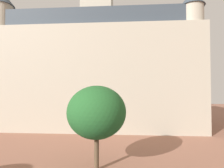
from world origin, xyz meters
The scene contains 2 objects.
landmark_building centered at (-3.64, 29.20, 8.99)m, with size 29.39×15.44×33.66m.
tree_curb_far centered at (-1.38, 12.21, 4.03)m, with size 4.17×4.17×5.92m.
Camera 1 is at (0.57, -0.15, 5.66)m, focal length 28.13 mm.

